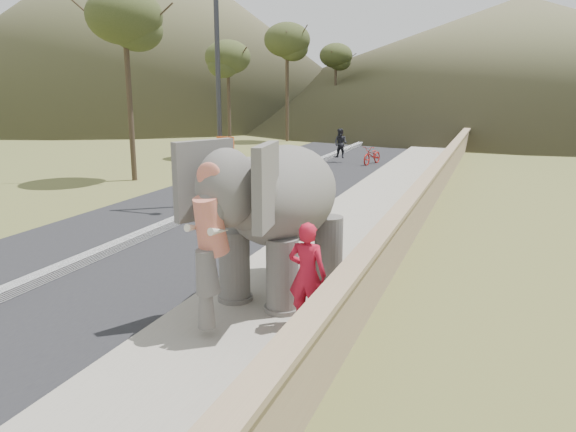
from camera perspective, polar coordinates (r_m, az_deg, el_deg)
The scene contains 11 objects.
road at distance 17.61m, azimuth -9.63°, elevation -0.11°, with size 7.00×120.00×0.03m, color black.
median at distance 17.59m, azimuth -9.64°, elevation 0.19°, with size 0.35×120.00×0.22m, color black.
walkway at distance 15.73m, azimuth 6.32°, elevation -1.41°, with size 3.00×120.00×0.15m, color #9E9687.
parapet at distance 15.31m, azimuth 12.36°, elevation -0.22°, with size 0.30×120.00×1.10m, color tan.
lamppost at distance 18.70m, azimuth -6.30°, elevation 15.78°, with size 1.76×0.36×8.00m.
signboard at distance 18.24m, azimuth -6.33°, elevation 5.66°, with size 0.60×0.08×2.40m.
hill_left at distance 73.21m, azimuth -14.95°, elevation 18.41°, with size 60.00×60.00×22.00m, color brown.
hill_far at distance 74.82m, azimuth 22.42°, elevation 14.68°, with size 80.00×80.00×14.00m, color brown.
elephant_and_man at distance 10.57m, azimuth -0.40°, elevation -0.04°, with size 2.68×4.35×2.95m.
motorcyclist at distance 29.08m, azimuth 7.34°, elevation 6.59°, with size 2.61×1.89×1.77m.
trees at distance 32.67m, azimuth 16.57°, elevation 12.15°, with size 48.42×43.06×8.31m.
Camera 1 is at (3.72, -4.75, 4.07)m, focal length 35.00 mm.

